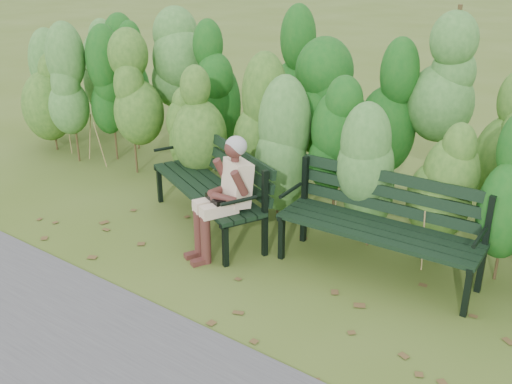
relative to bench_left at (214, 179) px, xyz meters
The scene contains 6 objects.
ground 1.24m from the bench_left, 39.36° to the right, with size 80.00×80.00×0.00m, color #445C1A.
hedge_band 1.59m from the bench_left, 54.09° to the left, with size 11.04×1.67×2.42m.
leaf_litter 1.58m from the bench_left, 33.73° to the right, with size 5.81×2.23×0.01m.
bench_left is the anchor object (origin of this frame).
bench_right 2.03m from the bench_left, ahead, with size 2.04×0.77×1.00m.
seated_woman 0.73m from the bench_left, 40.24° to the right, with size 0.59×0.77×1.30m.
Camera 1 is at (3.32, -4.18, 3.17)m, focal length 42.00 mm.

